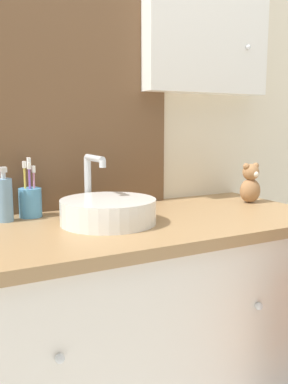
{
  "coord_description": "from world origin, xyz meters",
  "views": [
    {
      "loc": [
        -0.57,
        -0.9,
        1.15
      ],
      "look_at": [
        0.04,
        0.25,
        0.94
      ],
      "focal_mm": 40.0,
      "sensor_mm": 36.0,
      "label": 1
    }
  ],
  "objects_px": {
    "sink_basin": "(108,210)",
    "teddy_bear": "(250,184)",
    "toothbrush_holder": "(30,201)",
    "soap_dispenser": "(4,199)"
  },
  "relations": [
    {
      "from": "sink_basin",
      "to": "toothbrush_holder",
      "type": "distance_m",
      "value": 0.28
    },
    {
      "from": "toothbrush_holder",
      "to": "soap_dispenser",
      "type": "distance_m",
      "value": 0.1
    },
    {
      "from": "toothbrush_holder",
      "to": "sink_basin",
      "type": "bearing_deg",
      "value": -46.31
    },
    {
      "from": "sink_basin",
      "to": "teddy_bear",
      "type": "distance_m",
      "value": 0.64
    },
    {
      "from": "soap_dispenser",
      "to": "teddy_bear",
      "type": "height_order",
      "value": "soap_dispenser"
    },
    {
      "from": "sink_basin",
      "to": "soap_dispenser",
      "type": "relative_size",
      "value": 2.01
    },
    {
      "from": "sink_basin",
      "to": "soap_dispenser",
      "type": "distance_m",
      "value": 0.33
    },
    {
      "from": "sink_basin",
      "to": "soap_dispenser",
      "type": "height_order",
      "value": "sink_basin"
    },
    {
      "from": "teddy_bear",
      "to": "soap_dispenser",
      "type": "bearing_deg",
      "value": 172.82
    },
    {
      "from": "sink_basin",
      "to": "teddy_bear",
      "type": "bearing_deg",
      "value": 5.09
    }
  ]
}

